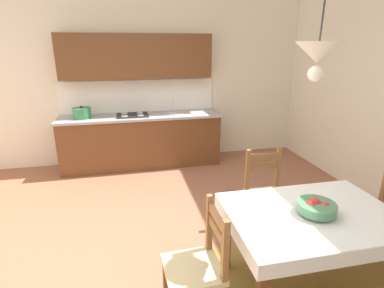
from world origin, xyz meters
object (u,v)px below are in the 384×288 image
(dining_table, at_px, (311,226))
(pendant_lamp, at_px, (318,54))
(dining_chair_kitchen_side, at_px, (266,194))
(fruit_bowl, at_px, (316,207))
(kitchen_cabinetry, at_px, (140,117))
(dining_chair_tv_side, at_px, (198,267))

(dining_table, distance_m, pendant_lamp, 1.34)
(dining_chair_kitchen_side, height_order, fruit_bowl, dining_chair_kitchen_side)
(fruit_bowl, height_order, pendant_lamp, pendant_lamp)
(kitchen_cabinetry, distance_m, dining_table, 3.43)
(kitchen_cabinetry, relative_size, pendant_lamp, 3.34)
(fruit_bowl, bearing_deg, dining_chair_kitchen_side, 86.68)
(kitchen_cabinetry, xyz_separation_m, dining_chair_kitchen_side, (1.23, -2.32, -0.41))
(kitchen_cabinetry, distance_m, pendant_lamp, 3.53)
(dining_chair_tv_side, bearing_deg, pendant_lamp, 5.73)
(kitchen_cabinetry, relative_size, dining_table, 1.97)
(kitchen_cabinetry, xyz_separation_m, dining_chair_tv_side, (0.22, -3.26, -0.41))
(dining_chair_kitchen_side, bearing_deg, dining_chair_tv_side, -136.96)
(dining_chair_tv_side, distance_m, fruit_bowl, 1.03)
(dining_chair_tv_side, xyz_separation_m, fruit_bowl, (0.96, 0.02, 0.37))
(dining_table, height_order, pendant_lamp, pendant_lamp)
(dining_table, bearing_deg, dining_chair_tv_side, -177.23)
(dining_chair_kitchen_side, relative_size, fruit_bowl, 3.10)
(dining_chair_tv_side, height_order, pendant_lamp, pendant_lamp)
(dining_table, xyz_separation_m, dining_chair_kitchen_side, (0.06, 0.90, -0.18))
(kitchen_cabinetry, relative_size, dining_chair_tv_side, 2.89)
(dining_table, relative_size, fruit_bowl, 4.54)
(dining_chair_kitchen_side, xyz_separation_m, fruit_bowl, (-0.05, -0.92, 0.37))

